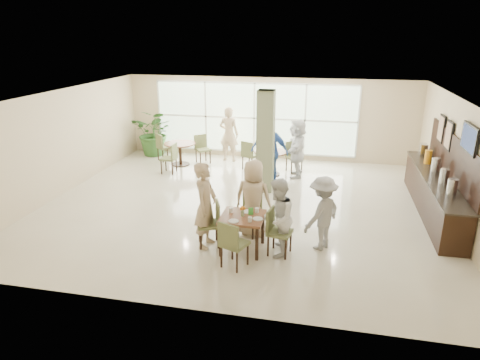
% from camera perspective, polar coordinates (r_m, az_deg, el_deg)
% --- Properties ---
extents(ground, '(10.00, 10.00, 0.00)m').
position_cam_1_polar(ground, '(11.09, 0.28, -3.31)').
color(ground, beige).
rests_on(ground, ground).
extents(room_shell, '(10.00, 10.00, 10.00)m').
position_cam_1_polar(room_shell, '(10.56, 0.30, 5.26)').
color(room_shell, white).
rests_on(room_shell, ground).
extents(window_bank, '(7.00, 0.04, 7.00)m').
position_cam_1_polar(window_bank, '(15.00, 1.91, 8.23)').
color(window_bank, silver).
rests_on(window_bank, ground).
extents(column, '(0.45, 0.45, 2.80)m').
position_cam_1_polar(column, '(11.71, 3.42, 5.09)').
color(column, '#6B7753').
rests_on(column, ground).
extents(main_table, '(0.86, 0.86, 0.75)m').
position_cam_1_polar(main_table, '(8.63, 0.33, -5.45)').
color(main_table, brown).
rests_on(main_table, ground).
extents(round_table_left, '(1.05, 1.05, 0.75)m').
position_cam_1_polar(round_table_left, '(14.42, -8.00, 4.19)').
color(round_table_left, brown).
rests_on(round_table_left, ground).
extents(round_table_right, '(1.03, 1.03, 0.75)m').
position_cam_1_polar(round_table_right, '(13.32, 4.10, 3.06)').
color(round_table_right, brown).
rests_on(round_table_right, ground).
extents(chairs_main_table, '(2.04, 1.95, 0.95)m').
position_cam_1_polar(chairs_main_table, '(8.71, 0.37, -6.43)').
color(chairs_main_table, brown).
rests_on(chairs_main_table, ground).
extents(chairs_table_left, '(2.01, 1.85, 0.95)m').
position_cam_1_polar(chairs_table_left, '(14.39, -8.14, 3.79)').
color(chairs_table_left, brown).
rests_on(chairs_table_left, ground).
extents(chairs_table_right, '(2.02, 1.90, 0.95)m').
position_cam_1_polar(chairs_table_right, '(13.31, 4.06, 2.68)').
color(chairs_table_right, brown).
rests_on(chairs_table_right, ground).
extents(tabletop_clutter, '(0.73, 0.71, 0.21)m').
position_cam_1_polar(tabletop_clutter, '(8.55, 0.70, -4.47)').
color(tabletop_clutter, white).
rests_on(tabletop_clutter, main_table).
extents(buffet_counter, '(0.64, 4.70, 1.95)m').
position_cam_1_polar(buffet_counter, '(11.47, 24.50, -1.39)').
color(buffet_counter, black).
rests_on(buffet_counter, ground).
extents(wall_tv, '(0.06, 1.00, 0.58)m').
position_cam_1_polar(wall_tv, '(10.08, 28.29, 4.90)').
color(wall_tv, black).
rests_on(wall_tv, ground).
extents(framed_art_a, '(0.05, 0.55, 0.70)m').
position_cam_1_polar(framed_art_a, '(11.65, 26.09, 5.37)').
color(framed_art_a, black).
rests_on(framed_art_a, ground).
extents(framed_art_b, '(0.05, 0.55, 0.70)m').
position_cam_1_polar(framed_art_b, '(12.41, 25.27, 6.23)').
color(framed_art_b, black).
rests_on(framed_art_b, ground).
extents(potted_plant, '(1.65, 1.65, 1.67)m').
position_cam_1_polar(potted_plant, '(15.69, -11.27, 6.24)').
color(potted_plant, '#305E25').
rests_on(potted_plant, ground).
extents(teen_left, '(0.49, 0.69, 1.81)m').
position_cam_1_polar(teen_left, '(8.73, -4.62, -3.37)').
color(teen_left, tan).
rests_on(teen_left, ground).
extents(teen_far, '(0.89, 0.57, 1.70)m').
position_cam_1_polar(teen_far, '(9.20, 1.77, -2.44)').
color(teen_far, tan).
rests_on(teen_far, ground).
extents(teen_right, '(0.61, 0.78, 1.59)m').
position_cam_1_polar(teen_right, '(8.43, 5.05, -5.04)').
color(teen_right, white).
rests_on(teen_right, ground).
extents(teen_standing, '(1.04, 1.15, 1.55)m').
position_cam_1_polar(teen_standing, '(8.81, 10.91, -4.36)').
color(teen_standing, '#9E9EA1').
rests_on(teen_standing, ground).
extents(adult_a, '(1.22, 0.82, 1.92)m').
position_cam_1_polar(adult_a, '(12.41, 3.94, 3.78)').
color(adult_a, '#4475CD').
rests_on(adult_a, ground).
extents(adult_b, '(0.81, 1.70, 1.79)m').
position_cam_1_polar(adult_b, '(13.15, 7.60, 4.24)').
color(adult_b, white).
rests_on(adult_b, ground).
extents(adult_standing, '(0.73, 0.53, 1.88)m').
position_cam_1_polar(adult_standing, '(14.65, -1.49, 6.13)').
color(adult_standing, tan).
rests_on(adult_standing, ground).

